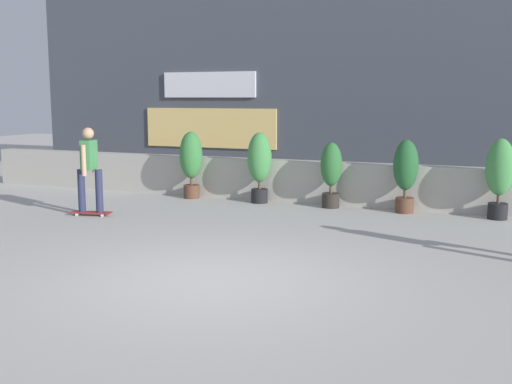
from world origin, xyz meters
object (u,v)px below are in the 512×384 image
potted_plant_3 (406,171)px  potted_plant_4 (500,172)px  potted_plant_1 (259,162)px  potted_plant_2 (331,171)px  skater_by_wall_left (89,167)px  potted_plant_0 (191,160)px

potted_plant_3 → potted_plant_4: (1.72, -0.00, 0.05)m
potted_plant_1 → potted_plant_3: (3.09, 0.00, -0.05)m
potted_plant_1 → potted_plant_2: bearing=0.0°
potted_plant_3 → skater_by_wall_left: bearing=-154.8°
potted_plant_0 → potted_plant_4: bearing=-0.0°
potted_plant_0 → potted_plant_1: potted_plant_1 is taller
potted_plant_1 → potted_plant_3: 3.09m
potted_plant_1 → potted_plant_3: size_ratio=1.05×
potted_plant_2 → potted_plant_3: (1.51, 0.00, 0.07)m
potted_plant_4 → potted_plant_3: bearing=180.0°
potted_plant_3 → potted_plant_4: size_ratio=0.96×
potted_plant_1 → skater_by_wall_left: (-2.45, -2.61, 0.06)m
potted_plant_3 → potted_plant_4: bearing=-0.0°
potted_plant_3 → skater_by_wall_left: 6.13m
potted_plant_3 → potted_plant_4: potted_plant_4 is taller
potted_plant_0 → potted_plant_3: potted_plant_0 is taller
potted_plant_2 → potted_plant_4: bearing=0.0°
potted_plant_4 → skater_by_wall_left: bearing=-160.2°
potted_plant_2 → potted_plant_3: bearing=0.0°
potted_plant_3 → skater_by_wall_left: skater_by_wall_left is taller
potted_plant_0 → potted_plant_4: (6.47, -0.00, 0.01)m
potted_plant_0 → potted_plant_2: (3.24, -0.00, -0.11)m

